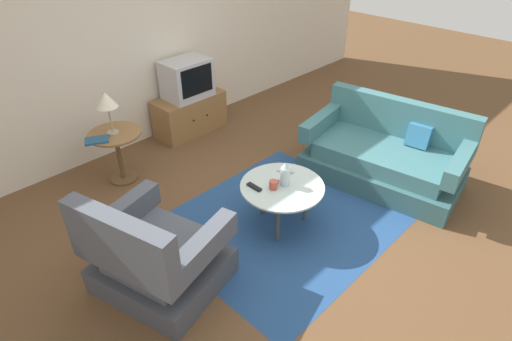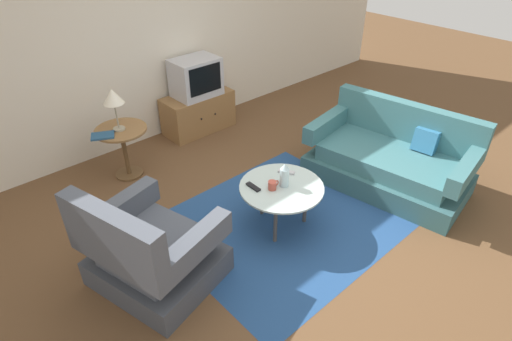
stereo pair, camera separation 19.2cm
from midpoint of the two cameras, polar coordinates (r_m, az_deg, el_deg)
name	(u,v)px [view 2 (the right image)]	position (r m, az deg, el deg)	size (l,w,h in m)	color
ground_plane	(286,219)	(4.22, 5.46, -6.59)	(16.00, 16.00, 0.00)	brown
back_wall	(142,31)	(5.37, -14.21, 17.87)	(9.00, 0.12, 2.70)	beige
area_rug	(280,224)	(4.16, 4.63, -7.28)	(2.06, 1.87, 0.00)	navy
armchair	(150,254)	(3.49, -12.65, -11.01)	(1.04, 1.12, 0.93)	#3E424B
couch	(390,161)	(4.82, 18.90, 1.27)	(1.13, 1.78, 0.84)	#325C60
coffee_table	(281,190)	(3.90, 4.90, -2.66)	(0.79, 0.79, 0.46)	#B2C6C1
side_table	(123,142)	(4.81, -16.57, 3.75)	(0.56, 0.56, 0.59)	olive
tv_stand	(198,112)	(5.72, -6.91, 7.84)	(0.94, 0.47, 0.51)	olive
television	(196,77)	(5.52, -7.19, 12.47)	(0.59, 0.43, 0.49)	#B7B7BC
table_lamp	(113,98)	(4.57, -17.76, 9.39)	(0.22, 0.22, 0.46)	#9E937A
vase	(284,175)	(3.82, 5.34, -0.68)	(0.09, 0.09, 0.24)	silver
mug	(273,185)	(3.81, 3.71, -2.03)	(0.12, 0.08, 0.08)	#B74C3D
tv_remote_dark	(253,187)	(3.84, 1.06, -2.26)	(0.05, 0.16, 0.02)	black
tv_remote_silver	(286,172)	(4.06, 5.50, -0.21)	(0.12, 0.16, 0.02)	#B2B2B7
book	(103,136)	(4.63, -19.05, 4.49)	(0.28, 0.25, 0.02)	navy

